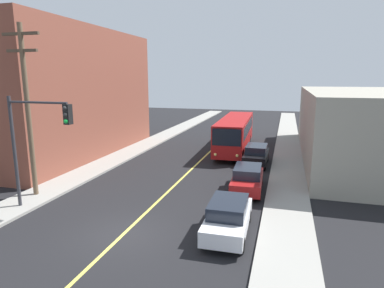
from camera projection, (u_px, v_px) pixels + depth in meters
The scene contains 12 objects.
ground_plane at pixel (124, 234), 15.22m from camera, with size 120.00×120.00×0.00m, color black.
sidewalk_left at pixel (101, 166), 26.58m from camera, with size 2.50×90.00×0.15m, color gray.
sidewalk_right at pixel (287, 181), 22.67m from camera, with size 2.50×90.00×0.15m, color gray.
lane_stripe_center at pixel (203, 158), 29.35m from camera, with size 0.16×60.00×0.01m, color #D8CC4C.
building_left_brick at pixel (57, 93), 30.31m from camera, with size 10.00×19.08×11.28m.
building_right_warehouse at pixel (378, 126), 28.02m from camera, with size 12.00×22.40×5.99m.
city_bus at pixel (235, 132), 32.27m from camera, with size 2.97×12.22×3.20m.
parked_car_white at pixel (228, 217), 15.09m from camera, with size 1.90×4.44×1.62m.
parked_car_red at pixel (248, 178), 20.78m from camera, with size 1.96×4.46×1.62m.
parked_car_black at pixel (256, 154), 27.21m from camera, with size 1.86×4.42×1.62m.
utility_pole_near at pixel (27, 104), 18.92m from camera, with size 2.40×0.28×9.90m.
traffic_signal_left_corner at pixel (36, 132), 16.98m from camera, with size 3.75×0.48×6.00m.
Camera 1 is at (6.91, -12.67, 7.11)m, focal length 30.90 mm.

